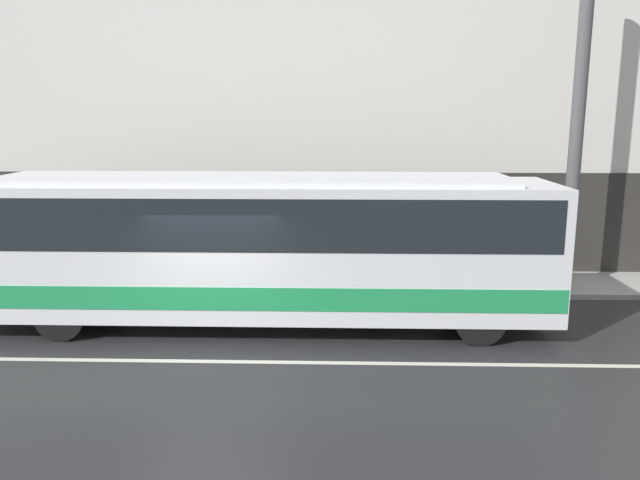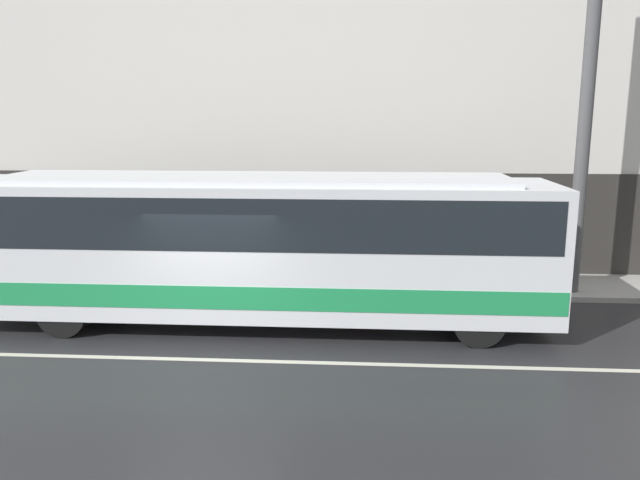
# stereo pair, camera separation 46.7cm
# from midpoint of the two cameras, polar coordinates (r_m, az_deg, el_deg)

# --- Properties ---
(ground_plane) EXTENTS (60.00, 60.00, 0.00)m
(ground_plane) POSITION_cam_midpoint_polar(r_m,az_deg,el_deg) (11.51, -9.53, -10.76)
(ground_plane) COLOR #262628
(sidewalk) EXTENTS (60.00, 2.27, 0.13)m
(sidewalk) POSITION_cam_midpoint_polar(r_m,az_deg,el_deg) (16.27, -5.41, -3.78)
(sidewalk) COLOR #A09E99
(sidewalk) RESTS_ON ground_plane
(building_facade) EXTENTS (60.00, 0.35, 13.79)m
(building_facade) POSITION_cam_midpoint_polar(r_m,az_deg,el_deg) (17.13, -5.12, 19.30)
(building_facade) COLOR silver
(building_facade) RESTS_ON ground_plane
(lane_stripe) EXTENTS (54.00, 0.14, 0.01)m
(lane_stripe) POSITION_cam_midpoint_polar(r_m,az_deg,el_deg) (11.51, -9.53, -10.74)
(lane_stripe) COLOR beige
(lane_stripe) RESTS_ON ground_plane
(transit_bus) EXTENTS (12.09, 2.50, 3.10)m
(transit_bus) POSITION_cam_midpoint_polar(r_m,az_deg,el_deg) (12.86, -5.00, -0.13)
(transit_bus) COLOR silver
(transit_bus) RESTS_ON ground_plane
(utility_pole_near) EXTENTS (0.31, 0.31, 8.18)m
(utility_pole_near) POSITION_cam_midpoint_polar(r_m,az_deg,el_deg) (15.82, 23.89, 10.11)
(utility_pole_near) COLOR #4C4C4F
(utility_pole_near) RESTS_ON sidewalk
(pedestrian_waiting) EXTENTS (0.36, 0.36, 1.51)m
(pedestrian_waiting) POSITION_cam_midpoint_polar(r_m,az_deg,el_deg) (16.57, 4.91, -0.79)
(pedestrian_waiting) COLOR maroon
(pedestrian_waiting) RESTS_ON sidewalk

